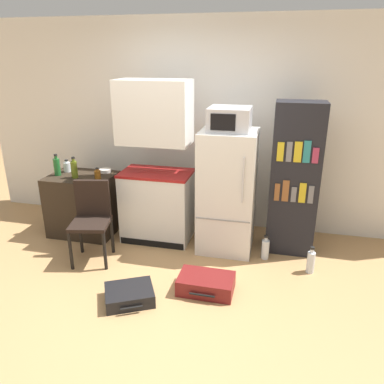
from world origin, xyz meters
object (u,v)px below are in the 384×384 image
(bookshelf, at_px, (294,180))
(bottle_amber_beer, at_px, (98,175))
(refrigerator, at_px, (227,192))
(suitcase_small_flat, at_px, (206,284))
(bottle_green_tall, at_px, (57,166))
(water_bottle_front, at_px, (311,262))
(kitchen_hutch, at_px, (156,169))
(bowl, at_px, (105,171))
(side_table, at_px, (84,204))
(bottle_olive_oil, at_px, (74,169))
(chair, at_px, (92,214))
(water_bottle_middle, at_px, (265,249))
(suitcase_large_flat, at_px, (129,295))
(microwave, at_px, (230,119))
(bottle_clear_short, at_px, (67,167))

(bookshelf, bearing_deg, bottle_amber_beer, -174.13)
(refrigerator, height_order, suitcase_small_flat, refrigerator)
(bottle_green_tall, xyz_separation_m, water_bottle_front, (3.07, -0.29, -0.75))
(refrigerator, distance_m, bottle_amber_beer, 1.55)
(kitchen_hutch, xyz_separation_m, bowl, (-0.73, 0.15, -0.11))
(bottle_amber_beer, distance_m, bowl, 0.31)
(side_table, distance_m, kitchen_hutch, 1.10)
(kitchen_hutch, relative_size, bottle_green_tall, 7.12)
(bottle_olive_oil, distance_m, bowl, 0.40)
(chair, distance_m, water_bottle_middle, 1.97)
(kitchen_hutch, height_order, chair, kitchen_hutch)
(bottle_amber_beer, bearing_deg, chair, -73.96)
(bottle_green_tall, bearing_deg, suitcase_large_flat, -40.60)
(microwave, xyz_separation_m, suitcase_large_flat, (-0.72, -1.26, -1.46))
(bookshelf, relative_size, bottle_amber_beer, 11.60)
(refrigerator, xyz_separation_m, bookshelf, (0.73, 0.12, 0.16))
(bottle_olive_oil, relative_size, water_bottle_middle, 0.91)
(bottle_olive_oil, xyz_separation_m, suitcase_small_flat, (1.80, -0.83, -0.79))
(suitcase_small_flat, relative_size, water_bottle_middle, 1.88)
(suitcase_large_flat, bearing_deg, suitcase_small_flat, -1.93)
(side_table, xyz_separation_m, water_bottle_front, (2.79, -0.35, -0.26))
(bowl, relative_size, water_bottle_front, 0.49)
(kitchen_hutch, bearing_deg, refrigerator, -2.80)
(bottle_amber_beer, xyz_separation_m, water_bottle_middle, (2.02, -0.06, -0.71))
(side_table, relative_size, suitcase_small_flat, 1.48)
(bookshelf, relative_size, suitcase_small_flat, 3.20)
(microwave, height_order, water_bottle_middle, microwave)
(microwave, relative_size, water_bottle_middle, 1.55)
(refrigerator, relative_size, bottle_amber_beer, 9.47)
(bottle_green_tall, bearing_deg, bottle_amber_beer, -4.93)
(refrigerator, distance_m, water_bottle_front, 1.17)
(refrigerator, relative_size, bowl, 9.57)
(bottle_green_tall, distance_m, suitcase_small_flat, 2.38)
(side_table, height_order, bookshelf, bookshelf)
(suitcase_large_flat, bearing_deg, bottle_green_tall, 111.94)
(refrigerator, xyz_separation_m, bowl, (-1.60, 0.19, 0.08))
(kitchen_hutch, xyz_separation_m, refrigerator, (0.86, -0.04, -0.20))
(chair, bearing_deg, bookshelf, 5.56)
(bookshelf, distance_m, water_bottle_front, 0.90)
(bowl, bearing_deg, chair, -76.46)
(kitchen_hutch, bearing_deg, bottle_green_tall, -175.11)
(suitcase_large_flat, bearing_deg, water_bottle_middle, 14.78)
(kitchen_hutch, distance_m, bottle_green_tall, 1.25)
(chair, distance_m, suitcase_large_flat, 1.08)
(bottle_clear_short, height_order, suitcase_large_flat, bottle_clear_short)
(microwave, distance_m, water_bottle_middle, 1.50)
(suitcase_small_flat, bearing_deg, bottle_clear_short, 153.29)
(bookshelf, bearing_deg, bottle_green_tall, -176.28)
(bookshelf, distance_m, bottle_green_tall, 2.85)
(refrigerator, xyz_separation_m, microwave, (-0.00, -0.00, 0.83))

